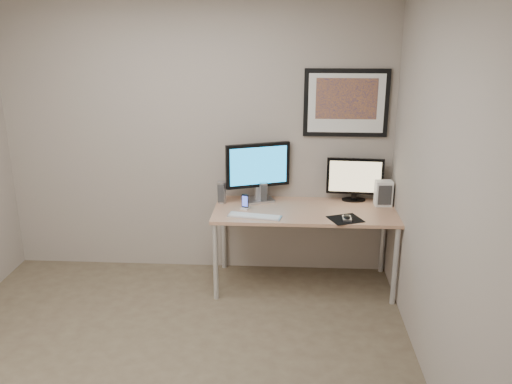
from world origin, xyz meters
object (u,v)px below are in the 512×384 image
(desk, at_px, (305,216))
(speaker_right, at_px, (263,192))
(phone_dock, at_px, (245,202))
(framed_art, at_px, (346,103))
(fan_unit, at_px, (383,193))
(keyboard, at_px, (254,216))
(monitor_large, at_px, (258,170))
(speaker_left, at_px, (222,192))
(monitor_tv, at_px, (355,178))

(desk, distance_m, speaker_right, 0.45)
(phone_dock, bearing_deg, framed_art, 41.45)
(framed_art, relative_size, fan_unit, 3.29)
(keyboard, xyz_separation_m, fan_unit, (1.13, 0.37, 0.11))
(monitor_large, distance_m, fan_unit, 1.15)
(speaker_right, distance_m, phone_dock, 0.26)
(speaker_left, bearing_deg, speaker_right, 11.32)
(phone_dock, bearing_deg, speaker_left, 163.42)
(speaker_left, height_order, fan_unit, fan_unit)
(speaker_right, relative_size, fan_unit, 0.82)
(keyboard, bearing_deg, fan_unit, 28.58)
(speaker_right, distance_m, keyboard, 0.41)
(desk, distance_m, keyboard, 0.49)
(desk, height_order, speaker_left, speaker_left)
(speaker_left, bearing_deg, framed_art, 14.63)
(monitor_large, height_order, keyboard, monitor_large)
(monitor_tv, height_order, keyboard, monitor_tv)
(framed_art, height_order, fan_unit, framed_art)
(desk, distance_m, speaker_left, 0.78)
(fan_unit, bearing_deg, desk, -171.31)
(framed_art, relative_size, monitor_large, 1.31)
(speaker_left, xyz_separation_m, speaker_right, (0.38, 0.04, -0.01))
(desk, distance_m, phone_dock, 0.54)
(monitor_tv, xyz_separation_m, keyboard, (-0.89, -0.48, -0.21))
(desk, distance_m, monitor_large, 0.60)
(phone_dock, distance_m, keyboard, 0.22)
(keyboard, height_order, fan_unit, fan_unit)
(desk, bearing_deg, framed_art, 43.46)
(speaker_right, bearing_deg, fan_unit, -12.47)
(desk, xyz_separation_m, speaker_right, (-0.37, 0.18, 0.16))
(desk, relative_size, monitor_large, 2.80)
(monitor_large, height_order, phone_dock, monitor_large)
(monitor_large, xyz_separation_m, speaker_left, (-0.32, -0.07, -0.20))
(monitor_tv, relative_size, keyboard, 1.13)
(framed_art, distance_m, speaker_left, 1.37)
(speaker_right, xyz_separation_m, phone_dock, (-0.15, -0.21, -0.02))
(monitor_large, bearing_deg, speaker_left, 171.41)
(framed_art, relative_size, phone_dock, 5.45)
(framed_art, bearing_deg, desk, -136.54)
(monitor_large, xyz_separation_m, monitor_tv, (0.88, 0.06, -0.09))
(monitor_tv, height_order, speaker_right, monitor_tv)
(monitor_large, bearing_deg, fan_unit, -23.31)
(phone_dock, distance_m, fan_unit, 1.24)
(speaker_left, height_order, speaker_right, speaker_left)
(desk, relative_size, framed_art, 2.13)
(monitor_tv, distance_m, speaker_right, 0.84)
(fan_unit, bearing_deg, monitor_tv, 151.21)
(monitor_tv, bearing_deg, keyboard, -147.84)
(desk, relative_size, speaker_right, 8.57)
(speaker_left, bearing_deg, phone_dock, -31.21)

